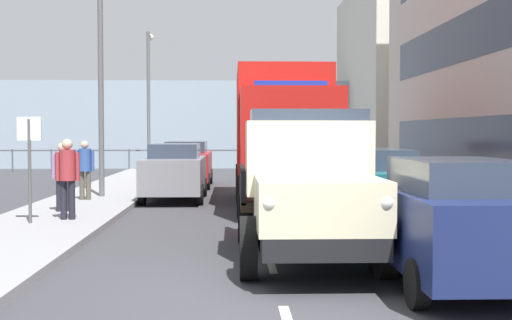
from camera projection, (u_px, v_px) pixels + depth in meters
ground_plane at (255, 209)px, 17.97m from camera, size 80.00×80.00×0.00m
sidewalk_left at (428, 206)px, 18.13m from camera, size 2.73×35.44×0.15m
sidewalk_right at (80, 207)px, 17.81m from camera, size 2.73×35.44×0.15m
road_centreline_markings at (257, 214)px, 16.92m from camera, size 0.12×30.86×0.01m
building_far_block at (412, 79)px, 37.09m from camera, size 6.59×11.84×9.98m
sea_horizon at (243, 125)px, 38.56m from camera, size 80.00×0.80×5.00m
seawall_railing at (244, 154)px, 35.03m from camera, size 28.08×0.08×1.20m
truck_vintage_cream at (307, 188)px, 10.71m from camera, size 2.17×5.64×2.43m
lorry_cargo_red at (282, 132)px, 18.95m from camera, size 2.58×8.20×3.87m
car_navy_kerbside_near at (453, 220)px, 9.02m from camera, size 1.79×3.89×1.72m
car_teal_kerbside_1 at (370, 187)px, 14.50m from camera, size 1.80×4.42×1.72m
car_maroon_kerbside_2 at (333, 172)px, 19.88m from camera, size 1.77×4.55×1.72m
car_white_kerbside_3 at (309, 162)px, 26.17m from camera, size 1.87×4.54×1.72m
car_grey_oppositeside_0 at (175, 171)px, 20.29m from camera, size 1.82×4.06×1.72m
car_red_oppositeside_1 at (187, 163)px, 25.41m from camera, size 1.87×4.59×1.72m
pedestrian_in_dark_coat at (68, 172)px, 14.73m from camera, size 0.53×0.34×1.77m
pedestrian_strolling at (63, 171)px, 16.26m from camera, size 0.53×0.34×1.67m
pedestrian_by_lamp at (85, 165)px, 19.03m from camera, size 0.53×0.34×1.68m
lamp_post_promenade at (102, 64)px, 20.11m from camera, size 0.32×1.14×6.69m
lamp_post_far at (149, 89)px, 32.49m from camera, size 0.32×1.14×6.77m
street_sign at (29, 151)px, 14.12m from camera, size 0.50×0.07×2.25m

